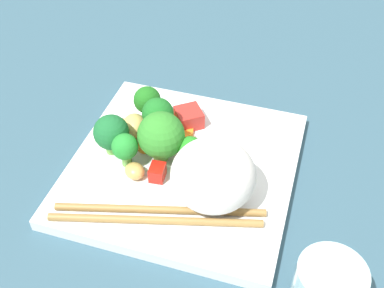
# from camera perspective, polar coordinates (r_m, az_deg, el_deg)

# --- Properties ---
(ground_plane) EXTENTS (1.10, 1.10, 0.02)m
(ground_plane) POSITION_cam_1_polar(r_m,az_deg,el_deg) (0.61, -1.03, -3.93)
(ground_plane) COLOR #345566
(square_plate) EXTENTS (0.27, 0.27, 0.02)m
(square_plate) POSITION_cam_1_polar(r_m,az_deg,el_deg) (0.59, -1.05, -2.78)
(square_plate) COLOR white
(square_plate) RESTS_ON ground_plane
(rice_mound) EXTENTS (0.11, 0.11, 0.08)m
(rice_mound) POSITION_cam_1_polar(r_m,az_deg,el_deg) (0.52, 2.50, -3.66)
(rice_mound) COLOR white
(rice_mound) RESTS_ON square_plate
(broccoli_floret_0) EXTENTS (0.04, 0.04, 0.06)m
(broccoli_floret_0) POSITION_cam_1_polar(r_m,az_deg,el_deg) (0.59, -4.05, 3.42)
(broccoli_floret_0) COLOR #7CBC4E
(broccoli_floret_0) RESTS_ON square_plate
(broccoli_floret_1) EXTENTS (0.04, 0.04, 0.05)m
(broccoli_floret_1) POSITION_cam_1_polar(r_m,az_deg,el_deg) (0.63, -5.26, 4.96)
(broccoli_floret_1) COLOR #7DBB50
(broccoli_floret_1) RESTS_ON square_plate
(broccoli_floret_2) EXTENTS (0.06, 0.06, 0.07)m
(broccoli_floret_2) POSITION_cam_1_polar(r_m,az_deg,el_deg) (0.57, -3.66, 0.97)
(broccoli_floret_2) COLOR #71B144
(broccoli_floret_2) RESTS_ON square_plate
(broccoli_floret_3) EXTENTS (0.03, 0.03, 0.04)m
(broccoli_floret_3) POSITION_cam_1_polar(r_m,az_deg,el_deg) (0.57, -0.19, -0.61)
(broccoli_floret_3) COLOR #73BF4E
(broccoli_floret_3) RESTS_ON square_plate
(broccoli_floret_4) EXTENTS (0.04, 0.04, 0.05)m
(broccoli_floret_4) POSITION_cam_1_polar(r_m,az_deg,el_deg) (0.59, -9.47, 1.30)
(broccoli_floret_4) COLOR #76BB4E
(broccoli_floret_4) RESTS_ON square_plate
(broccoli_floret_5) EXTENTS (0.03, 0.03, 0.05)m
(broccoli_floret_5) POSITION_cam_1_polar(r_m,az_deg,el_deg) (0.57, -7.87, -0.44)
(broccoli_floret_5) COLOR #68A849
(broccoli_floret_5) RESTS_ON square_plate
(carrot_slice_0) EXTENTS (0.02, 0.02, 0.01)m
(carrot_slice_0) POSITION_cam_1_polar(r_m,az_deg,el_deg) (0.63, -2.95, 1.95)
(carrot_slice_0) COLOR orange
(carrot_slice_0) RESTS_ON square_plate
(carrot_slice_1) EXTENTS (0.03, 0.03, 0.01)m
(carrot_slice_1) POSITION_cam_1_polar(r_m,az_deg,el_deg) (0.64, -8.05, 2.11)
(carrot_slice_1) COLOR orange
(carrot_slice_1) RESTS_ON square_plate
(carrot_slice_2) EXTENTS (0.03, 0.03, 0.01)m
(carrot_slice_2) POSITION_cam_1_polar(r_m,az_deg,el_deg) (0.60, -0.40, -0.11)
(carrot_slice_2) COLOR orange
(carrot_slice_2) RESTS_ON square_plate
(carrot_slice_3) EXTENTS (0.03, 0.03, 0.01)m
(carrot_slice_3) POSITION_cam_1_polar(r_m,az_deg,el_deg) (0.61, -5.46, -0.27)
(carrot_slice_3) COLOR orange
(carrot_slice_3) RESTS_ON square_plate
(carrot_slice_4) EXTENTS (0.03, 0.03, 0.01)m
(carrot_slice_4) POSITION_cam_1_polar(r_m,az_deg,el_deg) (0.62, -1.08, 1.46)
(carrot_slice_4) COLOR orange
(carrot_slice_4) RESTS_ON square_plate
(carrot_slice_5) EXTENTS (0.03, 0.03, 0.00)m
(carrot_slice_5) POSITION_cam_1_polar(r_m,az_deg,el_deg) (0.65, -3.28, 3.15)
(carrot_slice_5) COLOR orange
(carrot_slice_5) RESTS_ON square_plate
(pepper_chunk_0) EXTENTS (0.03, 0.03, 0.02)m
(pepper_chunk_0) POSITION_cam_1_polar(r_m,az_deg,el_deg) (0.62, -9.55, 1.40)
(pepper_chunk_0) COLOR red
(pepper_chunk_0) RESTS_ON square_plate
(pepper_chunk_1) EXTENTS (0.02, 0.02, 0.02)m
(pepper_chunk_1) POSITION_cam_1_polar(r_m,az_deg,el_deg) (0.57, -4.09, -3.34)
(pepper_chunk_1) COLOR red
(pepper_chunk_1) RESTS_ON square_plate
(pepper_chunk_2) EXTENTS (0.05, 0.05, 0.02)m
(pepper_chunk_2) POSITION_cam_1_polar(r_m,az_deg,el_deg) (0.63, -0.36, 3.14)
(pepper_chunk_2) COLOR red
(pepper_chunk_2) RESTS_ON square_plate
(pepper_chunk_3) EXTENTS (0.03, 0.03, 0.02)m
(pepper_chunk_3) POSITION_cam_1_polar(r_m,az_deg,el_deg) (0.60, -2.58, 0.53)
(pepper_chunk_3) COLOR red
(pepper_chunk_3) RESTS_ON square_plate
(chicken_piece_0) EXTENTS (0.03, 0.03, 0.02)m
(chicken_piece_0) POSITION_cam_1_polar(r_m,az_deg,el_deg) (0.57, -6.74, -3.17)
(chicken_piece_0) COLOR tan
(chicken_piece_0) RESTS_ON square_plate
(chicken_piece_1) EXTENTS (0.05, 0.05, 0.03)m
(chicken_piece_1) POSITION_cam_1_polar(r_m,az_deg,el_deg) (0.62, -6.76, 2.13)
(chicken_piece_1) COLOR tan
(chicken_piece_1) RESTS_ON square_plate
(chopstick_pair) EXTENTS (0.09, 0.23, 0.01)m
(chopstick_pair) POSITION_cam_1_polar(r_m,az_deg,el_deg) (0.53, -3.88, -8.36)
(chopstick_pair) COLOR olive
(chopstick_pair) RESTS_ON square_plate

